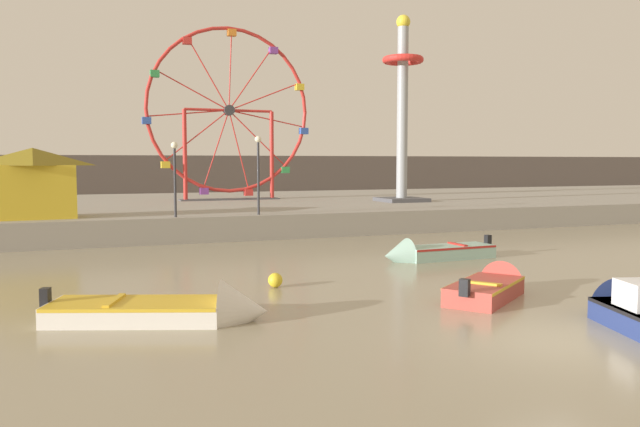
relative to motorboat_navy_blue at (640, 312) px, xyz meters
name	(u,v)px	position (x,y,z in m)	size (l,w,h in m)	color
ground_plane	(561,343)	(-2.57, -0.36, -0.35)	(240.00, 240.00, 0.00)	gray
quay_promenade	(228,210)	(-2.57, 30.76, 0.25)	(110.00, 24.13, 1.20)	gray
distant_town_skyline	(175,178)	(-2.57, 54.17, 1.85)	(140.00, 3.00, 4.40)	#564C47
motorboat_navy_blue	(640,312)	(0.00, 0.00, 0.00)	(2.62, 4.60, 1.58)	navy
motorboat_white_red_stripe	(180,311)	(-9.73, 4.29, -0.09)	(5.34, 3.20, 1.50)	silver
motorboat_seafoam	(430,253)	(0.76, 10.55, -0.07)	(4.87, 1.51, 1.26)	#93BCAD
motorboat_faded_red	(492,286)	(-1.05, 4.09, -0.08)	(3.83, 3.31, 1.27)	#B24238
ferris_wheel_red_frame	(229,114)	(-2.17, 31.87, 6.66)	(11.26, 1.20, 11.55)	red
drop_tower_steel_tower	(402,108)	(7.83, 26.09, 6.85)	(2.80, 2.80, 11.88)	#999EA3
carnival_booth_yellow_awning	(34,182)	(-13.72, 21.05, 2.52)	(4.02, 2.90, 3.20)	yellow
promenade_lamp_near	(175,167)	(-7.64, 19.25, 3.17)	(0.32, 0.32, 3.49)	#2D2D33
promenade_lamp_far	(258,163)	(-3.65, 19.28, 3.36)	(0.32, 0.32, 3.81)	#2D2D33
mooring_buoy_orange	(275,280)	(-6.42, 7.44, -0.13)	(0.44, 0.44, 0.44)	yellow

